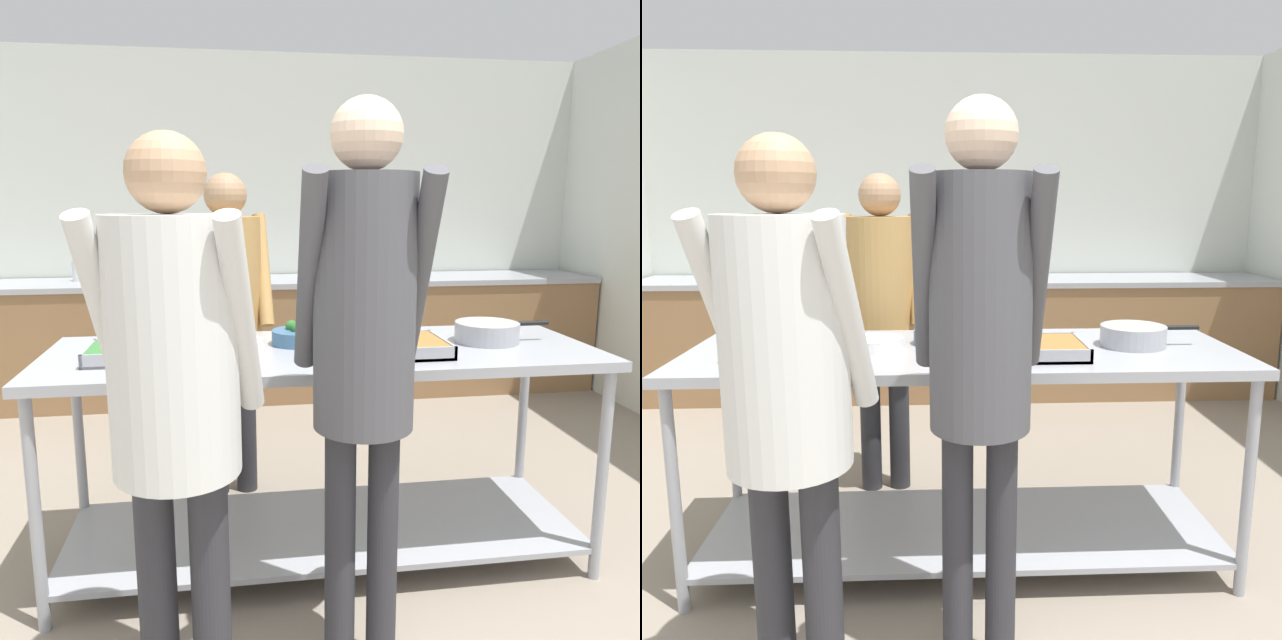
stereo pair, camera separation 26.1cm
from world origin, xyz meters
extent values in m
cube|color=silver|center=(0.00, 4.15, 1.32)|extent=(5.04, 0.06, 2.65)
cube|color=olive|center=(0.00, 3.78, 0.44)|extent=(4.88, 0.62, 0.88)
cube|color=#9EA0A8|center=(0.00, 3.78, 0.90)|extent=(4.88, 0.65, 0.04)
cube|color=black|center=(-0.21, 3.78, 0.91)|extent=(0.53, 0.39, 0.02)
cube|color=#9EA0A8|center=(-0.07, 1.44, 0.89)|extent=(2.22, 0.77, 0.04)
cube|color=#9EA0A8|center=(-0.07, 1.44, 0.12)|extent=(2.14, 0.69, 0.02)
cylinder|color=#9EA0A8|center=(-1.13, 1.11, 0.44)|extent=(0.04, 0.04, 0.87)
cylinder|color=#9EA0A8|center=(0.99, 1.11, 0.44)|extent=(0.04, 0.04, 0.87)
cylinder|color=#9EA0A8|center=(-1.13, 1.78, 0.44)|extent=(0.04, 0.04, 0.87)
cylinder|color=#9EA0A8|center=(0.99, 1.78, 0.44)|extent=(0.04, 0.04, 0.87)
cube|color=#9EA0A8|center=(-0.77, 1.37, 0.92)|extent=(0.41, 0.27, 0.01)
cube|color=#387A38|center=(-0.77, 1.37, 0.94)|extent=(0.39, 0.24, 0.04)
cube|color=#9EA0A8|center=(-0.77, 1.24, 0.94)|extent=(0.41, 0.01, 0.05)
cube|color=#9EA0A8|center=(-0.77, 1.50, 0.94)|extent=(0.41, 0.01, 0.05)
cube|color=#9EA0A8|center=(-0.97, 1.37, 0.94)|extent=(0.01, 0.27, 0.05)
cube|color=#9EA0A8|center=(-0.57, 1.37, 0.94)|extent=(0.01, 0.27, 0.05)
cylinder|color=white|center=(-0.42, 1.44, 0.92)|extent=(0.22, 0.22, 0.01)
cylinder|color=white|center=(-0.42, 1.44, 0.93)|extent=(0.22, 0.22, 0.01)
cylinder|color=white|center=(-0.42, 1.44, 0.94)|extent=(0.22, 0.22, 0.01)
cylinder|color=white|center=(-0.42, 1.44, 0.96)|extent=(0.22, 0.22, 0.01)
cylinder|color=#3D668C|center=(-0.16, 1.54, 0.94)|extent=(0.22, 0.22, 0.06)
sphere|color=#2D702D|center=(-0.13, 1.55, 0.99)|extent=(0.06, 0.06, 0.06)
sphere|color=#2D702D|center=(-0.19, 1.57, 0.99)|extent=(0.05, 0.05, 0.05)
sphere|color=#2D702D|center=(-0.17, 1.52, 0.99)|extent=(0.05, 0.05, 0.05)
cube|color=#9EA0A8|center=(0.19, 1.33, 0.92)|extent=(0.42, 0.32, 0.01)
cube|color=#9E6B33|center=(0.19, 1.33, 0.94)|extent=(0.39, 0.30, 0.04)
cube|color=#9EA0A8|center=(0.19, 1.17, 0.94)|extent=(0.42, 0.01, 0.05)
cube|color=#9EA0A8|center=(0.19, 1.48, 0.94)|extent=(0.42, 0.01, 0.05)
cube|color=#9EA0A8|center=(-0.01, 1.33, 0.94)|extent=(0.01, 0.32, 0.05)
cube|color=#9EA0A8|center=(0.39, 1.33, 0.94)|extent=(0.01, 0.32, 0.05)
cylinder|color=#9EA0A8|center=(0.64, 1.46, 0.96)|extent=(0.27, 0.27, 0.09)
cylinder|color=beige|center=(0.64, 1.46, 0.99)|extent=(0.24, 0.24, 0.01)
cylinder|color=black|center=(0.84, 1.46, 0.99)|extent=(0.14, 0.02, 0.02)
cylinder|color=#2D2D33|center=(-0.68, 0.69, 0.38)|extent=(0.11, 0.11, 0.76)
cylinder|color=#2D2D33|center=(-0.52, 0.65, 0.38)|extent=(0.11, 0.11, 0.76)
cylinder|color=silver|center=(-0.78, 0.72, 1.20)|extent=(0.14, 0.32, 0.57)
cylinder|color=silver|center=(-0.42, 0.63, 1.20)|extent=(0.14, 0.32, 0.57)
cylinder|color=silver|center=(-0.60, 0.67, 1.12)|extent=(0.35, 0.35, 0.70)
sphere|color=tan|center=(-0.60, 0.67, 1.57)|extent=(0.21, 0.21, 0.21)
cylinder|color=#2D2D33|center=(-0.12, 0.78, 0.41)|extent=(0.10, 0.10, 0.82)
cylinder|color=#2D2D33|center=(0.02, 0.78, 0.41)|extent=(0.10, 0.10, 0.82)
cylinder|color=#4C4C51|center=(-0.21, 0.78, 1.29)|extent=(0.08, 0.34, 0.62)
cylinder|color=#4C4C51|center=(0.11, 0.78, 1.29)|extent=(0.08, 0.34, 0.62)
cylinder|color=#4C4C51|center=(-0.05, 0.78, 1.20)|extent=(0.31, 0.31, 0.76)
sphere|color=beige|center=(-0.05, 0.78, 1.69)|extent=(0.21, 0.21, 0.21)
cylinder|color=#2D2D33|center=(-0.37, 2.12, 0.37)|extent=(0.11, 0.11, 0.74)
cylinder|color=#2D2D33|center=(-0.52, 2.11, 0.37)|extent=(0.11, 0.11, 0.74)
cylinder|color=tan|center=(-0.27, 2.13, 1.17)|extent=(0.10, 0.32, 0.56)
cylinder|color=tan|center=(-0.62, 2.10, 1.17)|extent=(0.10, 0.32, 0.56)
cylinder|color=tan|center=(-0.45, 2.11, 1.09)|extent=(0.33, 0.33, 0.69)
sphere|color=tan|center=(-0.45, 2.11, 1.54)|extent=(0.21, 0.21, 0.21)
cylinder|color=silver|center=(-1.56, 3.86, 0.99)|extent=(0.07, 0.07, 0.15)
cone|color=silver|center=(-1.56, 3.86, 1.10)|extent=(0.06, 0.06, 0.06)
cylinder|color=black|center=(-1.56, 3.86, 1.13)|extent=(0.03, 0.03, 0.02)
camera|label=1|loc=(-0.45, -1.00, 1.50)|focal=35.00mm
camera|label=2|loc=(-0.19, -1.03, 1.50)|focal=35.00mm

